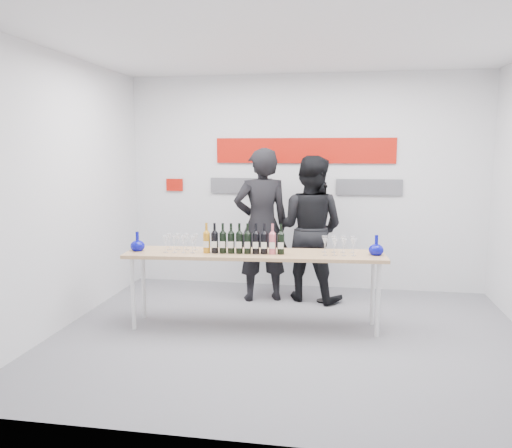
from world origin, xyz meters
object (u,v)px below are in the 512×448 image
object	(u,v)px
presenter_right	(310,229)
tasting_table	(255,258)
mic_stand	(324,267)
presenter_left	(262,225)

from	to	relation	value
presenter_right	tasting_table	bearing A→B (deg)	83.10
tasting_table	mic_stand	world-z (taller)	mic_stand
presenter_right	mic_stand	distance (m)	0.53
presenter_left	presenter_right	distance (m)	0.63
tasting_table	presenter_right	xyz separation A→B (m)	(0.54, 1.17, 0.16)
presenter_left	presenter_right	size ratio (longest dim) A/B	1.05
tasting_table	presenter_left	world-z (taller)	presenter_left
tasting_table	presenter_right	world-z (taller)	presenter_right
presenter_right	presenter_left	bearing A→B (deg)	29.98
tasting_table	mic_stand	size ratio (longest dim) A/B	1.87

